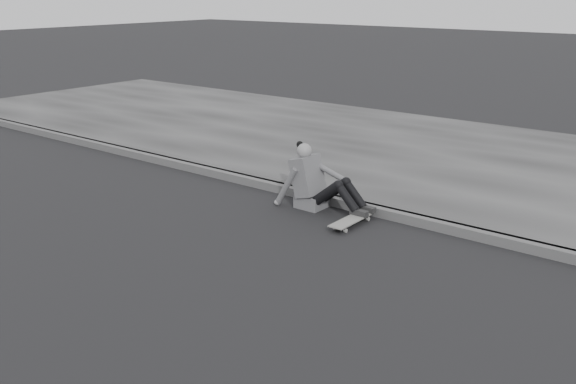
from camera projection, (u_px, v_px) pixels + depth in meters
name	position (u px, v px, depth m)	size (l,w,h in m)	color
ground	(253.00, 287.00, 6.32)	(80.00, 80.00, 0.00)	black
curb	(384.00, 212.00, 8.24)	(24.00, 0.16, 0.12)	#4B4B4B
sidewalk	(477.00, 164.00, 10.51)	(24.00, 6.00, 0.12)	#373737
skateboard	(352.00, 220.00, 7.94)	(0.20, 0.78, 0.09)	gray
seated_woman	(316.00, 182.00, 8.47)	(1.38, 0.46, 0.88)	#545456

